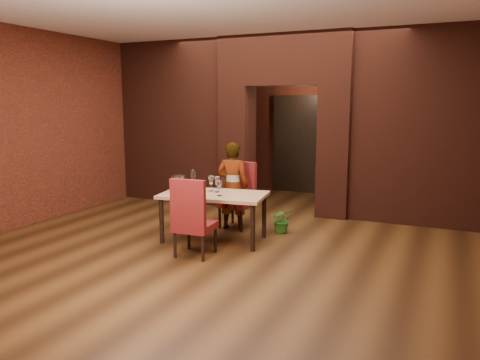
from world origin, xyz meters
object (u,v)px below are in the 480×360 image
Objects in this scene: chair_far at (237,195)px; wine_glass_c at (219,188)px; dining_table at (214,217)px; wine_glass_a at (211,184)px; chair_near at (195,217)px; person_seated at (233,186)px; wine_glass_b at (217,184)px; wine_bucket at (178,184)px; potted_plant at (282,220)px; water_bottle at (193,179)px.

wine_glass_c is at bearing -74.45° from chair_far.
dining_table is 6.58× the size of wine_glass_a.
person_seated is at bearing -89.33° from chair_near.
wine_glass_b is at bearing 123.92° from wine_glass_c.
dining_table is 0.72m from wine_bucket.
potted_plant is at bearing 37.02° from wine_glass_a.
wine_bucket is at bearing 49.67° from person_seated.
person_seated is 6.14× the size of wine_glass_a.
person_seated reaches higher than water_bottle.
chair_near is (0.09, -1.50, -0.00)m from chair_far.
wine_glass_c is at bearing -56.08° from wine_glass_b.
chair_far is 2.60× the size of potted_plant.
wine_glass_b is 1.07× the size of wine_glass_c.
wine_glass_a is 1.27m from potted_plant.
chair_far is 4.56× the size of wine_glass_b.
wine_glass_a is at bearing -80.18° from chair_near.
water_bottle is (-0.54, 0.89, 0.33)m from chair_near.
person_seated reaches higher than wine_glass_c.
chair_far reaches higher than dining_table.
chair_near is at bearing -96.85° from wine_glass_c.
potted_plant is (0.62, 0.93, -0.61)m from wine_glass_c.
chair_far is at bearing 80.34° from wine_glass_a.
wine_bucket reaches higher than wine_glass_c.
wine_glass_c is at bearing -123.59° from potted_plant.
dining_table is 0.50m from wine_glass_a.
water_bottle is 1.52m from potted_plant.
wine_bucket is 0.60× the size of potted_plant.
wine_glass_c is 0.68m from wine_bucket.
potted_plant is at bearing 56.41° from wine_glass_c.
chair_far reaches higher than water_bottle.
wine_glass_b is at bearing -137.86° from potted_plant.
wine_glass_c is at bearing 94.48° from person_seated.
water_bottle reaches higher than wine_bucket.
water_bottle is at bearing 149.24° from dining_table.
wine_bucket is at bearing -144.83° from potted_plant.
chair_near is 0.91m from wine_glass_a.
wine_glass_a is at bearing 165.35° from wine_glass_b.
chair_near is 1.40m from person_seated.
chair_near is 4.61× the size of wine_glass_a.
potted_plant is (1.30, 0.92, -0.62)m from wine_bucket.
chair_near is at bearing -91.34° from dining_table.
chair_far is at bearing -179.39° from potted_plant.
chair_far reaches higher than chair_near.
person_seated is at bearing -93.00° from chair_far.
person_seated is at bearing 82.92° from dining_table.
person_seated reaches higher than wine_bucket.
person_seated is at bearing -171.22° from potted_plant.
dining_table is 1.13m from potted_plant.
wine_glass_a is at bearing -93.80° from chair_far.
chair_far is 0.84m from potted_plant.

